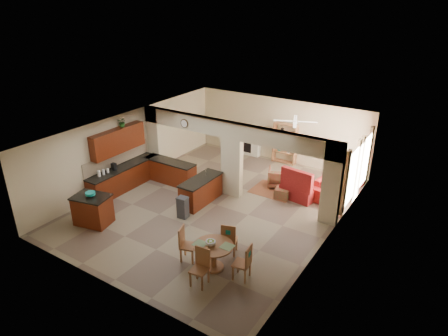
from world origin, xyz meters
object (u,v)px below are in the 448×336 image
Objects in this scene: sofa at (338,184)px; kitchen_island at (93,210)px; armchair at (279,177)px; dining_table at (214,253)px.

kitchen_island is at bearing 145.00° from sofa.
kitchen_island is 1.57× the size of armchair.
armchair reaches higher than dining_table.
dining_table is at bearing 75.16° from armchair.
sofa is 3.10× the size of armchair.
armchair is at bearing 115.61° from sofa.
sofa is (1.41, 6.20, -0.12)m from dining_table.
kitchen_island is at bearing 33.78° from armchair.
kitchen_island is 6.91m from armchair.
kitchen_island is 4.58m from dining_table.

